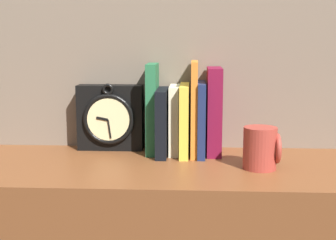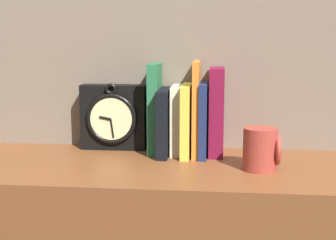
{
  "view_description": "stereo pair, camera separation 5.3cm",
  "coord_description": "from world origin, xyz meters",
  "px_view_note": "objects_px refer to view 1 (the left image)",
  "views": [
    {
      "loc": [
        0.06,
        -1.08,
        1.23
      ],
      "look_at": [
        0.0,
        0.0,
        1.04
      ],
      "focal_mm": 50.0,
      "sensor_mm": 36.0,
      "label": 1
    },
    {
      "loc": [
        0.11,
        -1.08,
        1.23
      ],
      "look_at": [
        0.0,
        0.0,
        1.04
      ],
      "focal_mm": 50.0,
      "sensor_mm": 36.0,
      "label": 2
    }
  ],
  "objects_px": {
    "book_slot5_navy": "(201,119)",
    "book_slot2_cream": "(174,120)",
    "book_slot6_maroon": "(214,111)",
    "book_slot0_green": "(152,109)",
    "book_slot1_black": "(162,122)",
    "mug": "(261,148)",
    "book_slot4_orange": "(194,108)",
    "book_slot3_yellow": "(184,120)",
    "clock": "(110,118)"
  },
  "relations": [
    {
      "from": "book_slot4_orange",
      "to": "book_slot3_yellow",
      "type": "bearing_deg",
      "value": -167.3
    },
    {
      "from": "book_slot5_navy",
      "to": "book_slot2_cream",
      "type": "bearing_deg",
      "value": 169.05
    },
    {
      "from": "book_slot4_orange",
      "to": "book_slot0_green",
      "type": "bearing_deg",
      "value": 174.22
    },
    {
      "from": "book_slot1_black",
      "to": "mug",
      "type": "bearing_deg",
      "value": -28.48
    },
    {
      "from": "book_slot0_green",
      "to": "book_slot6_maroon",
      "type": "bearing_deg",
      "value": -1.11
    },
    {
      "from": "clock",
      "to": "mug",
      "type": "height_order",
      "value": "clock"
    },
    {
      "from": "clock",
      "to": "book_slot1_black",
      "type": "bearing_deg",
      "value": -17.01
    },
    {
      "from": "book_slot0_green",
      "to": "book_slot6_maroon",
      "type": "xyz_separation_m",
      "value": [
        0.16,
        -0.0,
        -0.0
      ]
    },
    {
      "from": "book_slot2_cream",
      "to": "book_slot6_maroon",
      "type": "height_order",
      "value": "book_slot6_maroon"
    },
    {
      "from": "book_slot3_yellow",
      "to": "mug",
      "type": "bearing_deg",
      "value": -35.74
    },
    {
      "from": "clock",
      "to": "book_slot1_black",
      "type": "xyz_separation_m",
      "value": [
        0.14,
        -0.04,
        -0.0
      ]
    },
    {
      "from": "book_slot1_black",
      "to": "book_slot4_orange",
      "type": "bearing_deg",
      "value": 4.71
    },
    {
      "from": "clock",
      "to": "book_slot3_yellow",
      "type": "bearing_deg",
      "value": -12.06
    },
    {
      "from": "book_slot3_yellow",
      "to": "book_slot5_navy",
      "type": "distance_m",
      "value": 0.04
    },
    {
      "from": "book_slot2_cream",
      "to": "book_slot6_maroon",
      "type": "xyz_separation_m",
      "value": [
        0.1,
        -0.0,
        0.02
      ]
    },
    {
      "from": "clock",
      "to": "book_slot0_green",
      "type": "bearing_deg",
      "value": -12.65
    },
    {
      "from": "book_slot4_orange",
      "to": "book_slot2_cream",
      "type": "bearing_deg",
      "value": 169.62
    },
    {
      "from": "book_slot1_black",
      "to": "book_slot2_cream",
      "type": "bearing_deg",
      "value": 27.82
    },
    {
      "from": "book_slot1_black",
      "to": "book_slot5_navy",
      "type": "bearing_deg",
      "value": 1.52
    },
    {
      "from": "book_slot0_green",
      "to": "book_slot5_navy",
      "type": "xyz_separation_m",
      "value": [
        0.13,
        -0.02,
        -0.02
      ]
    },
    {
      "from": "book_slot1_black",
      "to": "book_slot0_green",
      "type": "bearing_deg",
      "value": 146.65
    },
    {
      "from": "book_slot0_green",
      "to": "book_slot2_cream",
      "type": "xyz_separation_m",
      "value": [
        0.06,
        -0.0,
        -0.03
      ]
    },
    {
      "from": "book_slot5_navy",
      "to": "book_slot0_green",
      "type": "bearing_deg",
      "value": 173.23
    },
    {
      "from": "book_slot2_cream",
      "to": "book_slot0_green",
      "type": "bearing_deg",
      "value": 178.39
    },
    {
      "from": "clock",
      "to": "book_slot1_black",
      "type": "relative_size",
      "value": 1.07
    },
    {
      "from": "book_slot3_yellow",
      "to": "book_slot4_orange",
      "type": "bearing_deg",
      "value": 12.7
    },
    {
      "from": "book_slot2_cream",
      "to": "mug",
      "type": "height_order",
      "value": "book_slot2_cream"
    },
    {
      "from": "clock",
      "to": "book_slot6_maroon",
      "type": "height_order",
      "value": "book_slot6_maroon"
    },
    {
      "from": "clock",
      "to": "book_slot4_orange",
      "type": "bearing_deg",
      "value": -9.37
    },
    {
      "from": "book_slot5_navy",
      "to": "mug",
      "type": "distance_m",
      "value": 0.2
    },
    {
      "from": "book_slot1_black",
      "to": "mug",
      "type": "relative_size",
      "value": 1.74
    },
    {
      "from": "book_slot6_maroon",
      "to": "book_slot5_navy",
      "type": "bearing_deg",
      "value": -160.14
    },
    {
      "from": "book_slot5_navy",
      "to": "book_slot3_yellow",
      "type": "bearing_deg",
      "value": -177.94
    },
    {
      "from": "book_slot0_green",
      "to": "book_slot3_yellow",
      "type": "relative_size",
      "value": 1.29
    },
    {
      "from": "book_slot1_black",
      "to": "book_slot6_maroon",
      "type": "height_order",
      "value": "book_slot6_maroon"
    },
    {
      "from": "book_slot0_green",
      "to": "book_slot4_orange",
      "type": "distance_m",
      "value": 0.11
    },
    {
      "from": "book_slot4_orange",
      "to": "book_slot5_navy",
      "type": "relative_size",
      "value": 1.29
    },
    {
      "from": "book_slot1_black",
      "to": "book_slot6_maroon",
      "type": "bearing_deg",
      "value": 6.27
    },
    {
      "from": "book_slot0_green",
      "to": "book_slot6_maroon",
      "type": "distance_m",
      "value": 0.16
    },
    {
      "from": "book_slot2_cream",
      "to": "book_slot4_orange",
      "type": "xyz_separation_m",
      "value": [
        0.05,
        -0.01,
        0.03
      ]
    },
    {
      "from": "book_slot0_green",
      "to": "book_slot1_black",
      "type": "relative_size",
      "value": 1.38
    },
    {
      "from": "book_slot6_maroon",
      "to": "book_slot1_black",
      "type": "bearing_deg",
      "value": -173.73
    },
    {
      "from": "book_slot6_maroon",
      "to": "mug",
      "type": "height_order",
      "value": "book_slot6_maroon"
    },
    {
      "from": "book_slot0_green",
      "to": "clock",
      "type": "bearing_deg",
      "value": 167.35
    },
    {
      "from": "book_slot6_maroon",
      "to": "clock",
      "type": "bearing_deg",
      "value": 173.97
    },
    {
      "from": "book_slot0_green",
      "to": "book_slot3_yellow",
      "type": "xyz_separation_m",
      "value": [
        0.08,
        -0.02,
        -0.03
      ]
    },
    {
      "from": "book_slot2_cream",
      "to": "book_slot3_yellow",
      "type": "bearing_deg",
      "value": -29.84
    },
    {
      "from": "book_slot5_navy",
      "to": "book_slot4_orange",
      "type": "bearing_deg",
      "value": 167.47
    },
    {
      "from": "book_slot1_black",
      "to": "book_slot6_maroon",
      "type": "xyz_separation_m",
      "value": [
        0.13,
        0.01,
        0.03
      ]
    },
    {
      "from": "book_slot3_yellow",
      "to": "book_slot0_green",
      "type": "bearing_deg",
      "value": 168.76
    }
  ]
}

